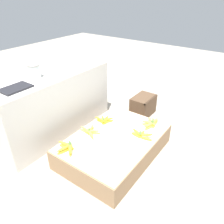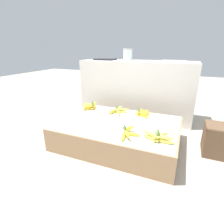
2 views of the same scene
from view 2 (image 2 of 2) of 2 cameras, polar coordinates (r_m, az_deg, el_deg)
The scene contains 11 objects.
ground_plane at distance 1.73m, azimuth 1.95°, elevation -10.04°, with size 10.00×10.00×0.00m, color #A89E8E.
display_platform at distance 1.67m, azimuth 1.99°, elevation -6.80°, with size 1.09×0.76×0.22m.
back_vendor_table at distance 2.33m, azimuth 7.94°, elevation 7.34°, with size 1.42×0.43×0.72m.
banana_bunch_front_midright at distance 1.38m, azimuth 5.02°, elevation -6.57°, with size 0.14×0.24×0.10m.
banana_bunch_front_right at distance 1.35m, azimuth 14.81°, elevation -7.77°, with size 0.25×0.16×0.11m.
banana_bunch_back_left at distance 1.98m, azimuth -6.98°, elevation 1.91°, with size 0.18×0.23×0.11m.
banana_bunch_back_midleft at distance 1.86m, azimuth 1.86°, elevation 0.53°, with size 0.20×0.24×0.09m.
banana_bunch_back_midright at distance 1.80m, azimuth 9.71°, elevation -0.35°, with size 0.15×0.20×0.09m.
glass_jar at distance 2.37m, azimuth 5.18°, elevation 18.25°, with size 0.12×0.12×0.14m.
foam_tray_white at distance 2.14m, azimuth 19.48°, elevation 15.34°, with size 0.25×0.16×0.02m.
foam_tray_dark at distance 2.39m, azimuth -2.29°, elevation 16.80°, with size 0.27×0.18×0.02m.
Camera 2 is at (0.52, -1.40, 0.87)m, focal length 28.00 mm.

